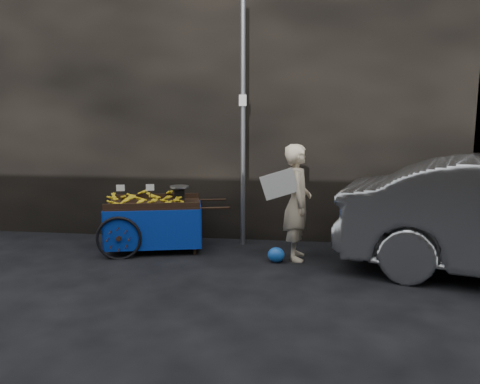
# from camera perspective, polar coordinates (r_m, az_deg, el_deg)

# --- Properties ---
(ground) EXTENTS (80.00, 80.00, 0.00)m
(ground) POSITION_cam_1_polar(r_m,az_deg,el_deg) (6.82, -3.55, -9.15)
(ground) COLOR black
(ground) RESTS_ON ground
(building_wall) EXTENTS (13.50, 2.00, 5.00)m
(building_wall) POSITION_cam_1_polar(r_m,az_deg,el_deg) (9.00, 2.03, 11.47)
(building_wall) COLOR black
(building_wall) RESTS_ON ground
(street_pole) EXTENTS (0.12, 0.10, 4.00)m
(street_pole) POSITION_cam_1_polar(r_m,az_deg,el_deg) (7.71, 0.38, 8.18)
(street_pole) COLOR slate
(street_pole) RESTS_ON ground
(banana_cart) EXTENTS (2.20, 1.37, 1.11)m
(banana_cart) POSITION_cam_1_polar(r_m,az_deg,el_deg) (7.68, -10.79, -1.92)
(banana_cart) COLOR black
(banana_cart) RESTS_ON ground
(vendor) EXTENTS (0.78, 0.65, 1.74)m
(vendor) POSITION_cam_1_polar(r_m,az_deg,el_deg) (7.05, 6.99, -1.25)
(vendor) COLOR #C1AE8F
(vendor) RESTS_ON ground
(plastic_bag) EXTENTS (0.25, 0.20, 0.23)m
(plastic_bag) POSITION_cam_1_polar(r_m,az_deg,el_deg) (7.02, 4.43, -7.65)
(plastic_bag) COLOR #174FAD
(plastic_bag) RESTS_ON ground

